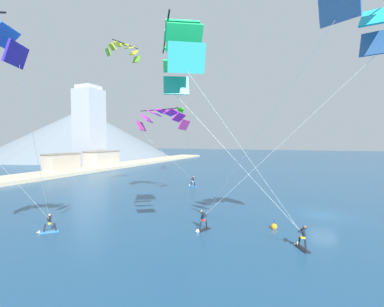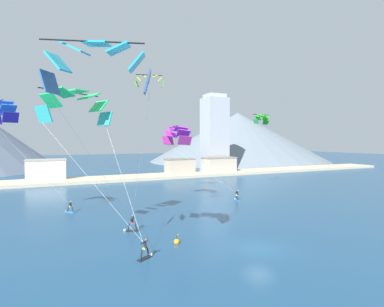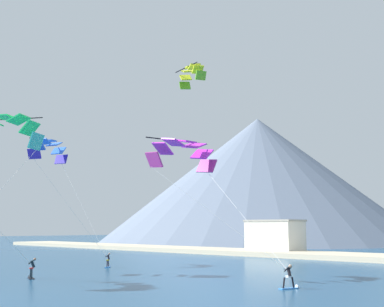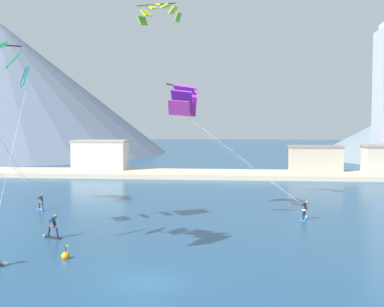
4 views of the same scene
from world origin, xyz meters
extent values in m
plane|color=navy|center=(0.00, 0.00, 0.00)|extent=(400.00, 400.00, 0.00)
cube|color=#337FDB|center=(10.48, 19.33, 0.04)|extent=(0.84, 1.51, 0.07)
cylinder|color=black|center=(10.36, 18.95, 0.44)|extent=(0.19, 0.28, 0.75)
cylinder|color=black|center=(10.59, 19.71, 0.44)|extent=(0.19, 0.28, 0.75)
cube|color=white|center=(10.48, 19.33, 0.85)|extent=(0.37, 0.32, 0.12)
cylinder|color=black|center=(10.57, 19.30, 1.19)|extent=(0.47, 0.34, 0.64)
cylinder|color=black|center=(10.44, 19.21, 1.37)|extent=(0.54, 0.24, 0.41)
cylinder|color=black|center=(10.51, 19.45, 1.37)|extent=(0.54, 0.24, 0.41)
cylinder|color=black|center=(10.30, 19.38, 1.34)|extent=(0.18, 0.51, 0.03)
sphere|color=tan|center=(10.71, 19.26, 1.59)|extent=(0.23, 0.23, 0.23)
cone|color=white|center=(10.73, 20.16, 0.10)|extent=(0.43, 0.39, 0.36)
cone|color=white|center=(-9.29, 2.58, 0.10)|extent=(0.44, 0.46, 0.36)
cube|color=#337FDB|center=(-14.73, 22.06, 0.04)|extent=(1.32, 1.34, 0.07)
cylinder|color=#231E28|center=(-14.46, 21.77, 0.40)|extent=(0.24, 0.24, 0.68)
cylinder|color=#231E28|center=(-15.01, 22.34, 0.40)|extent=(0.24, 0.24, 0.68)
cube|color=yellow|center=(-14.73, 22.06, 0.78)|extent=(0.35, 0.35, 0.12)
cylinder|color=#231E28|center=(-14.69, 22.10, 1.09)|extent=(0.38, 0.38, 0.58)
cylinder|color=#231E28|center=(-14.69, 21.95, 1.25)|extent=(0.40, 0.39, 0.37)
cylinder|color=#231E28|center=(-14.84, 22.11, 1.25)|extent=(0.40, 0.39, 0.37)
cylinder|color=black|center=(-14.89, 21.91, 1.23)|extent=(0.38, 0.40, 0.03)
sphere|color=tan|center=(-14.62, 22.17, 1.46)|extent=(0.21, 0.21, 0.21)
cone|color=white|center=(-15.34, 22.68, 0.10)|extent=(0.47, 0.47, 0.36)
cube|color=black|center=(-9.12, 10.10, 0.04)|extent=(1.50, 0.95, 0.07)
cylinder|color=#14232D|center=(-8.76, 9.95, 0.45)|extent=(0.28, 0.21, 0.77)
cylinder|color=#14232D|center=(-9.49, 10.25, 0.45)|extent=(0.28, 0.21, 0.77)
cube|color=red|center=(-9.12, 10.10, 0.87)|extent=(0.35, 0.39, 0.12)
cylinder|color=#14232D|center=(-9.09, 10.19, 1.22)|extent=(0.38, 0.49, 0.66)
cylinder|color=#14232D|center=(-9.01, 10.05, 1.40)|extent=(0.29, 0.55, 0.42)
cylinder|color=#14232D|center=(-9.24, 10.15, 1.40)|extent=(0.29, 0.55, 0.42)
cylinder|color=black|center=(-9.19, 9.93, 1.37)|extent=(0.49, 0.22, 0.03)
sphere|color=#9E7051|center=(-9.03, 10.34, 1.62)|extent=(0.23, 0.23, 0.23)
cone|color=white|center=(-9.93, 10.42, 0.10)|extent=(0.41, 0.45, 0.36)
cube|color=#AD2D89|center=(-0.30, 16.00, 9.84)|extent=(1.83, 0.97, 1.38)
cube|color=#CC2ADD|center=(-0.15, 16.82, 10.84)|extent=(1.83, 1.26, 1.19)
cube|color=#CC2ADD|center=(-0.06, 17.93, 11.50)|extent=(1.83, 1.38, 0.85)
cube|color=#CC2ADD|center=(-0.03, 19.21, 11.73)|extent=(1.83, 1.37, 0.40)
cube|color=#CC2ADD|center=(-0.08, 20.48, 11.50)|extent=(1.83, 1.42, 0.85)
cube|color=#CC2ADD|center=(-0.20, 21.60, 10.84)|extent=(1.83, 1.30, 1.19)
cube|color=#AD2D89|center=(-0.37, 22.40, 9.84)|extent=(1.82, 1.01, 1.38)
cylinder|color=black|center=(-0.84, 19.20, 11.86)|extent=(1.05, 6.51, 0.10)
cylinder|color=silver|center=(4.96, 17.56, 5.30)|extent=(10.72, 3.66, 7.92)
cylinder|color=silver|center=(4.92, 21.02, 5.30)|extent=(10.80, 3.31, 7.92)
cube|color=#22E56E|center=(-12.33, 11.10, 13.44)|extent=(1.95, 2.28, 1.25)
cube|color=#2CB2AC|center=(-11.69, 11.45, 12.16)|extent=(1.48, 2.01, 1.52)
cylinder|color=silver|center=(-10.85, 6.91, 6.40)|extent=(1.43, 9.22, 10.08)
cylinder|color=silver|center=(-9.96, 4.11, 7.21)|extent=(1.57, 11.69, 11.70)
cube|color=#60B224|center=(-1.17, 22.50, 18.54)|extent=(0.66, 1.20, 0.92)
cube|color=yellow|center=(-1.64, 22.57, 19.23)|extent=(0.94, 1.28, 0.83)
cube|color=yellow|center=(-2.31, 22.76, 19.70)|extent=(1.14, 1.32, 0.60)
cube|color=yellow|center=(-3.09, 23.04, 19.87)|extent=(1.22, 1.34, 0.29)
cube|color=yellow|center=(-3.85, 23.37, 19.70)|extent=(1.24, 1.30, 0.60)
cube|color=yellow|center=(-4.47, 23.70, 19.23)|extent=(1.15, 1.22, 0.83)
cube|color=#60B224|center=(-4.85, 23.97, 18.54)|extent=(0.94, 1.11, 0.92)
cylinder|color=black|center=(-3.27, 22.60, 19.79)|extent=(3.91, 0.99, 0.10)
sphere|color=orange|center=(-6.23, 4.44, 0.15)|extent=(0.56, 0.56, 0.56)
cylinder|color=black|center=(-6.23, 4.44, 0.65)|extent=(0.04, 0.04, 0.44)
cube|color=orange|center=(-6.14, 4.44, 0.83)|extent=(0.18, 0.01, 0.12)
cube|color=beige|center=(0.00, 53.85, 0.35)|extent=(180.00, 10.00, 0.70)
cube|color=silver|center=(-18.22, 56.80, 2.56)|extent=(8.50, 4.78, 5.13)
cube|color=#99958B|center=(-18.22, 56.80, 5.28)|extent=(8.84, 4.97, 0.30)
cube|color=#A89E8E|center=(16.39, 57.58, 2.19)|extent=(8.12, 4.20, 4.38)
cube|color=slate|center=(16.39, 57.58, 4.53)|extent=(8.45, 4.37, 0.30)
camera|label=1|loc=(-29.89, 2.41, 7.84)|focal=24.00mm
camera|label=2|loc=(-16.85, -21.69, 9.83)|focal=28.00mm
camera|label=3|loc=(32.99, -12.71, 4.36)|focal=50.00mm
camera|label=4|loc=(5.15, -28.36, 8.99)|focal=50.00mm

